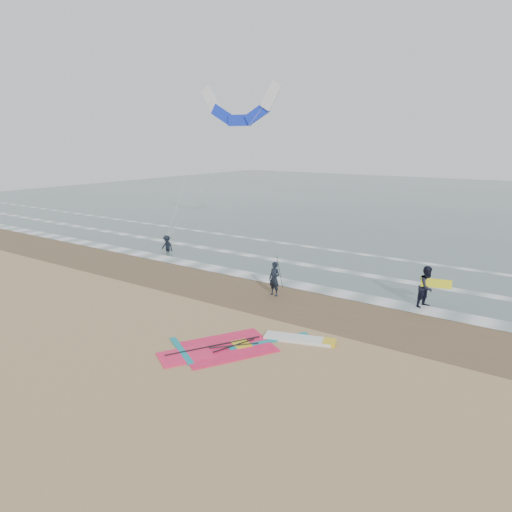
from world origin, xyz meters
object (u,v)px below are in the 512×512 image
Objects in this scene: windsurf_rig at (247,345)px; person_wading at (167,241)px; person_standing at (274,279)px; surf_kite at (239,109)px; person_walking at (427,287)px.

person_wading is at bearing 145.59° from windsurf_rig.
surf_kite reaches higher than person_standing.
person_wading is (-17.42, 0.97, -0.21)m from person_walking.
surf_kite is at bearing 127.11° from windsurf_rig.
windsurf_rig is 15.89m from person_wading.
surf_kite is at bearing 143.77° from person_standing.
surf_kite is (-10.35, 13.67, 9.43)m from windsurf_rig.
person_walking is at bearing 30.51° from person_standing.
surf_kite is (-8.12, 8.23, 8.61)m from person_standing.
surf_kite is (-14.67, 5.67, 8.50)m from person_walking.
windsurf_rig is at bearing -52.89° from surf_kite.
person_walking is at bearing 61.60° from windsurf_rig.
person_standing is 0.17× the size of surf_kite.
surf_kite is at bearing 60.95° from person_wading.
person_standing is (-2.22, 5.44, 0.81)m from windsurf_rig.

